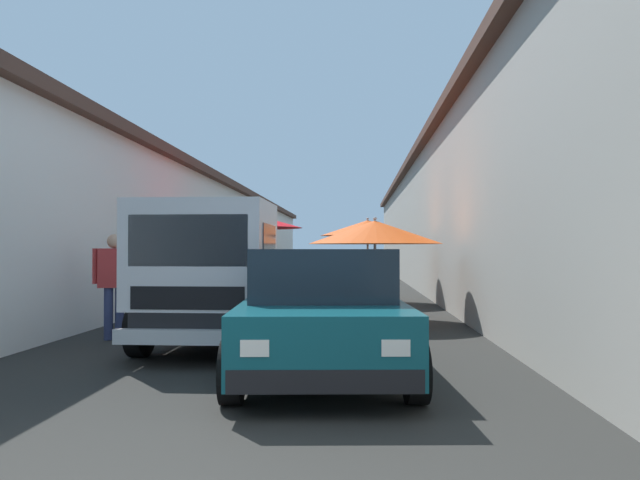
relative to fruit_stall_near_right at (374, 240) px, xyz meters
name	(u,v)px	position (x,y,z in m)	size (l,w,h in m)	color
ground	(310,300)	(4.82, 1.66, -1.62)	(90.00, 90.00, 0.00)	#282826
building_left_whitewash	(106,232)	(7.07, 8.58, 0.38)	(49.80, 7.50, 3.99)	silver
building_right_concrete	(534,218)	(7.07, -5.27, 0.81)	(49.80, 7.50, 4.83)	#A39E93
fruit_stall_near_right	(374,240)	(0.00, 0.00, 0.00)	(2.65, 2.65, 2.09)	#9E9EA3
fruit_stall_far_left	(248,233)	(2.27, 2.93, 0.21)	(2.54, 2.54, 2.38)	#9E9EA3
fruit_stall_near_left	(367,239)	(4.13, 0.04, 0.10)	(2.56, 2.56, 2.30)	#9E9EA3
hatchback_car	(322,310)	(-4.67, 0.75, -0.88)	(4.02, 2.15, 1.45)	#0F4C56
delivery_truck	(217,277)	(-3.14, 2.38, -0.58)	(4.93, 1.98, 2.08)	black
vendor_by_crates	(114,278)	(-2.42, 4.22, -0.64)	(0.32, 0.65, 1.69)	navy
parked_scooter	(233,281)	(6.31, 4.16, -1.17)	(1.67, 0.57, 1.14)	black
plastic_stool	(137,313)	(-1.54, 4.18, -1.29)	(0.30, 0.30, 0.43)	#194CB2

